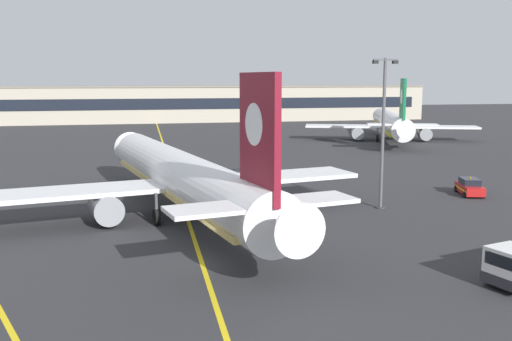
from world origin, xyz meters
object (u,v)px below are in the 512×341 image
(airliner_foreground, at_px, (182,177))
(apron_lamp_post, at_px, (383,131))
(airliner_background, at_px, (391,123))
(service_car_third, at_px, (470,187))

(airliner_foreground, relative_size, apron_lamp_post, 3.16)
(airliner_background, bearing_deg, service_car_third, -106.63)
(airliner_foreground, xyz_separation_m, apron_lamp_post, (17.42, -0.37, 3.46))
(service_car_third, bearing_deg, airliner_background, 73.37)
(airliner_background, relative_size, service_car_third, 8.65)
(apron_lamp_post, bearing_deg, airliner_foreground, 178.78)
(airliner_background, height_order, apron_lamp_post, apron_lamp_post)
(service_car_third, bearing_deg, apron_lamp_post, -162.11)
(airliner_foreground, height_order, apron_lamp_post, apron_lamp_post)
(airliner_foreground, height_order, service_car_third, airliner_foreground)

